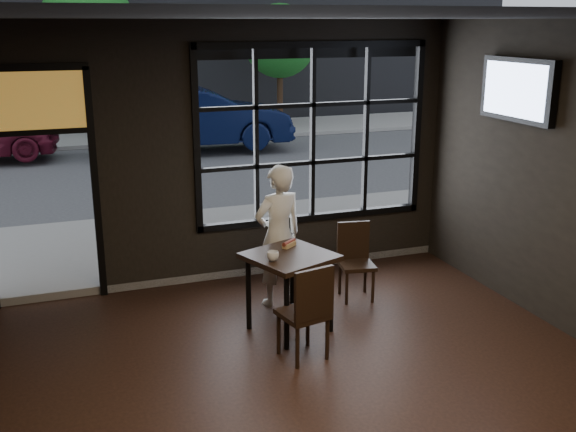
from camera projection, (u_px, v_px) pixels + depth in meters
name	position (u px, v px, depth m)	size (l,w,h in m)	color
floor	(334.00, 428.00, 5.48)	(6.00, 7.00, 0.02)	black
ceiling	(342.00, 16.00, 4.58)	(6.00, 7.00, 0.02)	black
window_frame	(313.00, 134.00, 8.52)	(3.06, 0.12, 2.28)	black
stained_transom	(31.00, 100.00, 7.29)	(1.20, 0.06, 0.70)	orange
street_asphalt	(95.00, 103.00, 27.15)	(60.00, 41.00, 0.04)	#545456
cafe_table	(290.00, 292.00, 7.08)	(0.79, 0.79, 0.86)	black
chair_near	(303.00, 311.00, 6.49)	(0.42, 0.42, 0.98)	black
chair_window	(357.00, 263.00, 7.90)	(0.39, 0.39, 0.90)	black
man	(278.00, 236.00, 7.65)	(0.60, 0.40, 1.65)	silver
hotdog	(289.00, 244.00, 7.19)	(0.20, 0.08, 0.06)	tan
cup	(273.00, 256.00, 6.76)	(0.12, 0.12, 0.10)	silver
tv	(518.00, 90.00, 7.36)	(0.13, 1.18, 0.69)	black
navy_car	(197.00, 118.00, 16.66)	(1.62, 4.65, 1.53)	black
tree_left	(88.00, 25.00, 18.29)	(2.55, 2.55, 4.35)	#332114
tree_right	(280.00, 41.00, 19.85)	(2.15, 2.15, 3.67)	#332114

